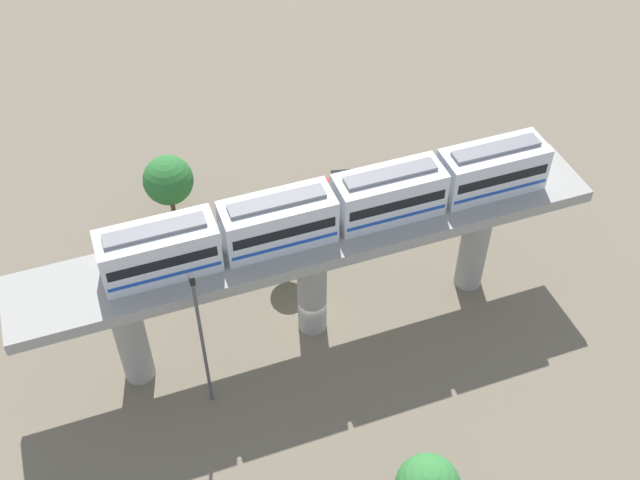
% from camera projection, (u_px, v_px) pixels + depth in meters
% --- Properties ---
extents(ground_plane, '(120.00, 120.00, 0.00)m').
position_uv_depth(ground_plane, '(312.00, 325.00, 53.29)').
color(ground_plane, '#706654').
extents(viaduct, '(5.20, 35.80, 8.76)m').
position_uv_depth(viaduct, '(312.00, 255.00, 48.52)').
color(viaduct, '#999691').
rests_on(viaduct, ground).
extents(train, '(2.64, 27.45, 3.24)m').
position_uv_depth(train, '(334.00, 208.00, 46.36)').
color(train, silver).
rests_on(train, viaduct).
extents(parked_car_white, '(2.20, 4.35, 1.76)m').
position_uv_depth(parked_car_white, '(281.00, 207.00, 60.52)').
color(parked_car_white, white).
rests_on(parked_car_white, ground).
extents(parked_car_red, '(2.77, 4.51, 1.76)m').
position_uv_depth(parked_car_red, '(345.00, 186.00, 62.20)').
color(parked_car_red, red).
rests_on(parked_car_red, ground).
extents(tree_mid_lot, '(2.56, 2.56, 4.24)m').
position_uv_depth(tree_mid_lot, '(286.00, 250.00, 54.20)').
color(tree_mid_lot, brown).
rests_on(tree_mid_lot, ground).
extents(tree_far_corner, '(3.74, 3.74, 5.49)m').
position_uv_depth(tree_far_corner, '(168.00, 180.00, 58.34)').
color(tree_far_corner, brown).
rests_on(tree_far_corner, ground).
extents(signal_post, '(0.44, 0.28, 11.36)m').
position_uv_depth(signal_post, '(202.00, 337.00, 44.76)').
color(signal_post, '#4C4C51').
rests_on(signal_post, ground).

